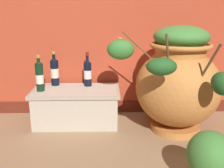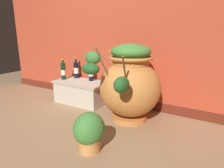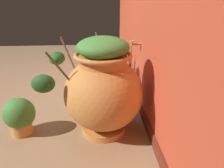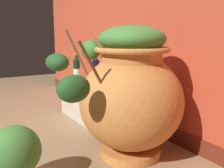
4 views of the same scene
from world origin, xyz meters
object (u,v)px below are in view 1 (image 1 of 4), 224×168
object	(u,v)px
wine_bottle_middle	(40,75)
wine_bottle_right	(55,71)
terracotta_urn	(178,81)
wine_bottle_left	(88,72)
potted_shrub	(210,160)

from	to	relation	value
wine_bottle_middle	wine_bottle_right	world-z (taller)	wine_bottle_right
terracotta_urn	wine_bottle_right	size ratio (longest dim) A/B	2.94
wine_bottle_middle	terracotta_urn	bearing A→B (deg)	-6.60
terracotta_urn	wine_bottle_left	world-z (taller)	terracotta_urn
wine_bottle_middle	potted_shrub	distance (m)	1.50
wine_bottle_right	potted_shrub	xyz separation A→B (m)	(1.08, -1.08, -0.28)
wine_bottle_left	wine_bottle_right	bearing A→B (deg)	174.48
terracotta_urn	wine_bottle_right	distance (m)	1.12
terracotta_urn	wine_bottle_left	size ratio (longest dim) A/B	3.01
wine_bottle_left	potted_shrub	bearing A→B (deg)	-53.90
wine_bottle_left	wine_bottle_middle	world-z (taller)	wine_bottle_middle
terracotta_urn	wine_bottle_right	xyz separation A→B (m)	(-1.08, 0.32, 0.02)
wine_bottle_left	wine_bottle_middle	size ratio (longest dim) A/B	0.99
wine_bottle_middle	wine_bottle_left	bearing A→B (deg)	20.28
terracotta_urn	wine_bottle_middle	bearing A→B (deg)	173.40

